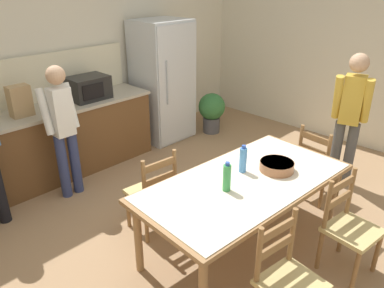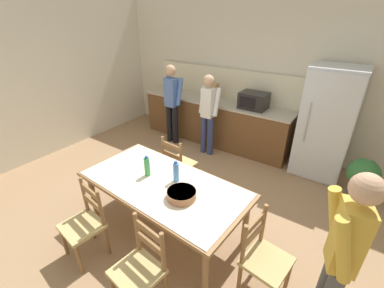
# 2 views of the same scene
# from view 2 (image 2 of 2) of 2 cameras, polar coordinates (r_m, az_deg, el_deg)

# --- Properties ---
(ground_plane) EXTENTS (8.32, 8.32, 0.00)m
(ground_plane) POSITION_cam_2_polar(r_m,az_deg,el_deg) (3.80, -2.17, -14.81)
(ground_plane) COLOR #9E7A56
(wall_back) EXTENTS (6.52, 0.12, 2.90)m
(wall_back) POSITION_cam_2_polar(r_m,az_deg,el_deg) (5.31, 15.41, 14.42)
(wall_back) COLOR beige
(wall_back) RESTS_ON ground
(wall_left) EXTENTS (0.12, 5.20, 2.90)m
(wall_left) POSITION_cam_2_polar(r_m,az_deg,el_deg) (5.56, -31.31, 12.07)
(wall_left) COLOR beige
(wall_left) RESTS_ON ground
(kitchen_counter) EXTENTS (3.25, 0.66, 0.93)m
(kitchen_counter) POSITION_cam_2_polar(r_m,az_deg,el_deg) (5.53, 4.92, 5.10)
(kitchen_counter) COLOR brown
(kitchen_counter) RESTS_ON ground
(counter_splashback) EXTENTS (3.21, 0.03, 0.60)m
(counter_splashback) POSITION_cam_2_polar(r_m,az_deg,el_deg) (5.55, 6.91, 13.39)
(counter_splashback) COLOR beige
(counter_splashback) RESTS_ON kitchen_counter
(refrigerator) EXTENTS (0.79, 0.73, 1.84)m
(refrigerator) POSITION_cam_2_polar(r_m,az_deg,el_deg) (4.74, 27.69, 3.98)
(refrigerator) COLOR silver
(refrigerator) RESTS_ON ground
(microwave) EXTENTS (0.50, 0.39, 0.30)m
(microwave) POSITION_cam_2_polar(r_m,az_deg,el_deg) (4.97, 13.54, 9.39)
(microwave) COLOR black
(microwave) RESTS_ON kitchen_counter
(paper_bag) EXTENTS (0.24, 0.16, 0.36)m
(paper_bag) POSITION_cam_2_polar(r_m,az_deg,el_deg) (5.33, 4.44, 11.56)
(paper_bag) COLOR tan
(paper_bag) RESTS_ON kitchen_counter
(dining_table) EXTENTS (2.09, 1.14, 0.75)m
(dining_table) POSITION_cam_2_polar(r_m,az_deg,el_deg) (3.13, -6.44, -9.56)
(dining_table) COLOR olive
(dining_table) RESTS_ON ground
(bottle_near_centre) EXTENTS (0.07, 0.07, 0.27)m
(bottle_near_centre) POSITION_cam_2_polar(r_m,az_deg,el_deg) (3.17, -9.95, -4.95)
(bottle_near_centre) COLOR green
(bottle_near_centre) RESTS_ON dining_table
(bottle_off_centre) EXTENTS (0.07, 0.07, 0.27)m
(bottle_off_centre) POSITION_cam_2_polar(r_m,az_deg,el_deg) (3.03, -3.57, -6.22)
(bottle_off_centre) COLOR #4C8ED6
(bottle_off_centre) RESTS_ON dining_table
(serving_bowl) EXTENTS (0.32, 0.32, 0.09)m
(serving_bowl) POSITION_cam_2_polar(r_m,az_deg,el_deg) (2.81, -2.34, -11.04)
(serving_bowl) COLOR #9E6642
(serving_bowl) RESTS_ON dining_table
(chair_side_near_right) EXTENTS (0.47, 0.45, 0.91)m
(chair_side_near_right) POSITION_cam_2_polar(r_m,az_deg,el_deg) (2.67, -11.42, -25.51)
(chair_side_near_right) COLOR olive
(chair_side_near_right) RESTS_ON ground
(chair_side_far_left) EXTENTS (0.46, 0.44, 0.91)m
(chair_side_far_left) POSITION_cam_2_polar(r_m,az_deg,el_deg) (4.00, -3.08, -4.48)
(chair_side_far_left) COLOR olive
(chair_side_far_left) RESTS_ON ground
(chair_side_near_left) EXTENTS (0.47, 0.45, 0.91)m
(chair_side_near_left) POSITION_cam_2_polar(r_m,az_deg,el_deg) (3.23, -22.70, -16.03)
(chair_side_near_left) COLOR olive
(chair_side_near_left) RESTS_ON ground
(chair_head_end) EXTENTS (0.45, 0.47, 0.91)m
(chair_head_end) POSITION_cam_2_polar(r_m,az_deg,el_deg) (2.78, 15.61, -23.30)
(chair_head_end) COLOR olive
(chair_head_end) RESTS_ON ground
(person_at_sink) EXTENTS (0.41, 0.28, 1.64)m
(person_at_sink) POSITION_cam_2_polar(r_m,az_deg,el_deg) (5.35, -4.52, 9.54)
(person_at_sink) COLOR black
(person_at_sink) RESTS_ON ground
(person_at_counter) EXTENTS (0.39, 0.27, 1.57)m
(person_at_counter) POSITION_cam_2_polar(r_m,az_deg,el_deg) (4.87, 3.56, 7.22)
(person_at_counter) COLOR navy
(person_at_counter) RESTS_ON ground
(person_by_table) EXTENTS (0.35, 0.46, 1.64)m
(person_by_table) POSITION_cam_2_polar(r_m,az_deg,el_deg) (2.37, 30.08, -20.52)
(person_by_table) COLOR #4C4C4C
(person_by_table) RESTS_ON ground
(potted_plant) EXTENTS (0.44, 0.44, 0.67)m
(potted_plant) POSITION_cam_2_polar(r_m,az_deg,el_deg) (4.56, 33.62, -6.09)
(potted_plant) COLOR #4C4C51
(potted_plant) RESTS_ON ground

